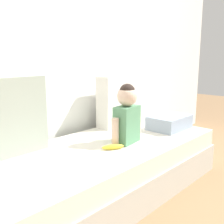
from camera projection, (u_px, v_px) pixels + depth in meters
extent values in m
plane|color=#93704C|center=(105.00, 192.00, 2.19)|extent=(12.00, 12.00, 0.00)
cube|color=white|center=(56.00, 35.00, 2.32)|extent=(5.29, 0.10, 2.52)
cube|color=beige|center=(105.00, 178.00, 2.16)|extent=(2.09, 0.89, 0.25)
cube|color=silver|center=(105.00, 154.00, 2.12)|extent=(2.03, 0.86, 0.15)
cube|color=#99A393|center=(10.00, 116.00, 1.87)|extent=(0.49, 0.16, 0.54)
cube|color=silver|center=(120.00, 100.00, 2.70)|extent=(0.52, 0.16, 0.49)
cube|color=#568E66|center=(127.00, 124.00, 2.15)|extent=(0.24, 0.15, 0.30)
sphere|color=beige|center=(127.00, 96.00, 2.10)|extent=(0.16, 0.16, 0.16)
sphere|color=#2D231E|center=(127.00, 92.00, 2.09)|extent=(0.12, 0.12, 0.12)
cylinder|color=beige|center=(115.00, 132.00, 2.05)|extent=(0.06, 0.06, 0.22)
cylinder|color=beige|center=(137.00, 126.00, 2.25)|extent=(0.06, 0.06, 0.22)
ellipsoid|color=yellow|center=(113.00, 147.00, 2.01)|extent=(0.17, 0.13, 0.04)
cube|color=#8E9EB2|center=(169.00, 122.00, 2.57)|extent=(0.40, 0.28, 0.13)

